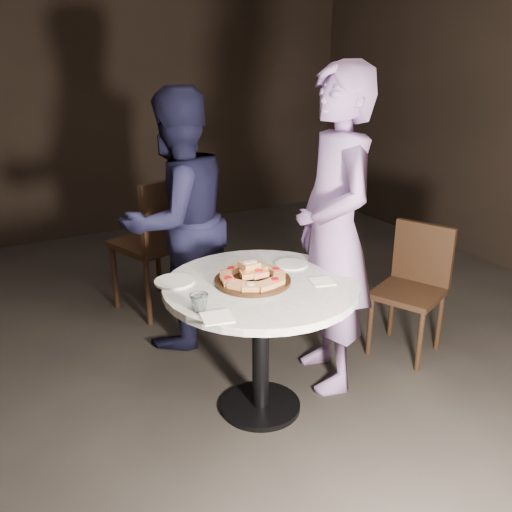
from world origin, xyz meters
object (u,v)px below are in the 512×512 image
at_px(focaccia_pile, 252,274).
at_px(diner_teal, 334,233).
at_px(table, 261,308).
at_px(serving_board, 253,281).
at_px(water_glass, 199,302).
at_px(chair_right, 414,280).
at_px(diner_navy, 177,221).
at_px(chair_far, 160,236).

height_order(focaccia_pile, diner_teal, diner_teal).
xyz_separation_m(table, serving_board, (-0.03, 0.03, 0.15)).
bearing_deg(diner_teal, water_glass, -60.85).
height_order(chair_right, diner_navy, diner_navy).
xyz_separation_m(focaccia_pile, diner_navy, (-0.03, 0.92, 0.04)).
xyz_separation_m(table, focaccia_pile, (-0.03, 0.03, 0.18)).
xyz_separation_m(chair_far, diner_teal, (0.54, -1.32, 0.32)).
xyz_separation_m(chair_right, diner_teal, (-0.68, -0.03, 0.43)).
xyz_separation_m(table, water_glass, (-0.40, -0.14, 0.18)).
bearing_deg(water_glass, chair_far, 76.67).
xyz_separation_m(focaccia_pile, chair_right, (1.22, 0.09, -0.31)).
bearing_deg(diner_navy, table, 77.69).
xyz_separation_m(focaccia_pile, chair_far, (-0.00, 1.37, -0.20)).
xyz_separation_m(table, diner_teal, (0.51, 0.09, 0.30)).
height_order(serving_board, diner_teal, diner_teal).
bearing_deg(water_glass, diner_navy, 73.05).
xyz_separation_m(table, diner_navy, (-0.06, 0.95, 0.22)).
bearing_deg(chair_right, diner_teal, -111.18).
distance_m(table, diner_teal, 0.59).
relative_size(focaccia_pile, diner_teal, 0.19).
height_order(water_glass, chair_far, chair_far).
xyz_separation_m(serving_board, diner_teal, (0.54, 0.05, 0.15)).
xyz_separation_m(water_glass, chair_far, (0.36, 1.54, -0.20)).
height_order(serving_board, chair_right, chair_right).
height_order(table, diner_navy, diner_navy).
xyz_separation_m(diner_navy, diner_teal, (0.57, -0.87, 0.08)).
bearing_deg(diner_teal, table, -65.09).
xyz_separation_m(chair_far, diner_navy, (-0.03, -0.45, 0.24)).
relative_size(focaccia_pile, chair_far, 0.34).
relative_size(focaccia_pile, chair_right, 0.42).
distance_m(serving_board, diner_navy, 0.93).
height_order(table, serving_board, serving_board).
height_order(chair_far, diner_navy, diner_navy).
xyz_separation_m(serving_board, chair_far, (-0.00, 1.37, -0.16)).
bearing_deg(chair_far, table, 73.46).
xyz_separation_m(water_glass, diner_teal, (0.90, 0.22, 0.12)).
bearing_deg(table, diner_navy, 93.83).
xyz_separation_m(table, chair_right, (1.18, 0.12, -0.13)).
xyz_separation_m(water_glass, chair_right, (1.58, 0.26, -0.31)).
relative_size(water_glass, diner_teal, 0.05).
distance_m(water_glass, diner_teal, 0.94).
bearing_deg(chair_right, serving_board, -109.94).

